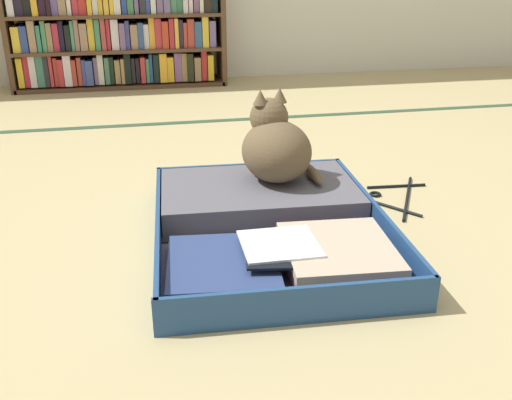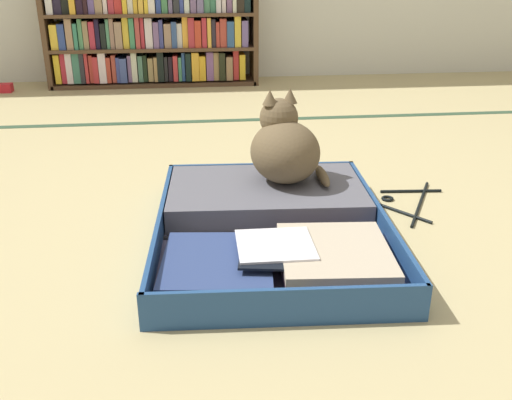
# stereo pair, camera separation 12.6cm
# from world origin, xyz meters

# --- Properties ---
(ground_plane) EXTENTS (10.00, 10.00, 0.00)m
(ground_plane) POSITION_xyz_m (0.00, 0.00, 0.00)
(ground_plane) COLOR tan
(tatami_border) EXTENTS (4.80, 0.05, 0.00)m
(tatami_border) POSITION_xyz_m (0.00, 1.31, 0.00)
(tatami_border) COLOR #304B34
(tatami_border) RESTS_ON ground_plane
(bookshelf) EXTENTS (1.28, 0.27, 0.66)m
(bookshelf) POSITION_xyz_m (-0.41, 2.24, 0.32)
(bookshelf) COLOR brown
(bookshelf) RESTS_ON ground_plane
(open_suitcase) EXTENTS (0.68, 0.86, 0.09)m
(open_suitcase) POSITION_xyz_m (0.03, 0.04, 0.04)
(open_suitcase) COLOR navy
(open_suitcase) RESTS_ON ground_plane
(black_cat) EXTENTS (0.27, 0.28, 0.29)m
(black_cat) POSITION_xyz_m (0.10, 0.23, 0.20)
(black_cat) COLOR brown
(black_cat) RESTS_ON open_suitcase
(clothes_hanger) EXTENTS (0.27, 0.34, 0.01)m
(clothes_hanger) POSITION_xyz_m (0.52, 0.21, 0.01)
(clothes_hanger) COLOR black
(clothes_hanger) RESTS_ON ground_plane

